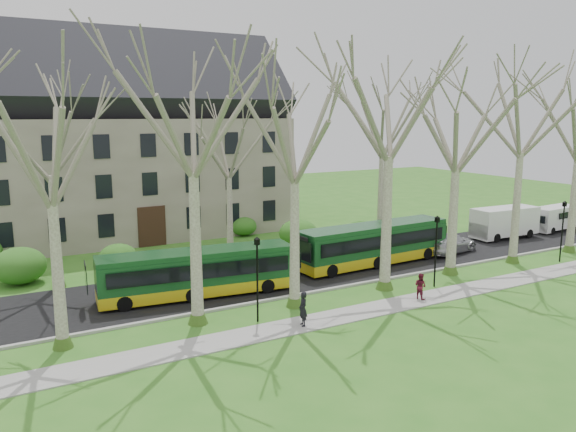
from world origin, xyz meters
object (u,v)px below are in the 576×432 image
at_px(pedestrian_b, 420,286).
at_px(bus_follow, 374,244).
at_px(van_a, 504,223).
at_px(sedan, 449,243).
at_px(bus_lead, 197,272).
at_px(pedestrian_a, 303,309).
at_px(van_b, 555,219).

bearing_deg(pedestrian_b, bus_follow, -27.80).
relative_size(van_a, pedestrian_b, 4.00).
height_order(sedan, pedestrian_b, sedan).
relative_size(bus_lead, sedan, 2.16).
xyz_separation_m(pedestrian_a, pedestrian_b, (7.90, 0.28, -0.12)).
distance_m(bus_lead, sedan, 20.15).
distance_m(bus_follow, pedestrian_b, 7.65).
bearing_deg(bus_follow, van_b, 0.50).
relative_size(bus_lead, bus_follow, 0.95).
bearing_deg(sedan, pedestrian_a, 100.63).
height_order(bus_follow, sedan, bus_follow).
bearing_deg(bus_follow, sedan, -4.30).
relative_size(sedan, van_b, 1.02).
distance_m(van_a, pedestrian_a, 26.57).
distance_m(bus_lead, bus_follow, 13.13).
xyz_separation_m(bus_follow, pedestrian_b, (-2.31, -7.26, -0.71)).
bearing_deg(bus_follow, pedestrian_a, -146.16).
distance_m(van_b, pedestrian_a, 32.61).
height_order(bus_follow, van_b, bus_follow).
relative_size(bus_follow, van_a, 1.96).
bearing_deg(bus_follow, pedestrian_b, -110.26).
xyz_separation_m(van_b, pedestrian_b, (-23.53, -8.43, -0.35)).
bearing_deg(bus_lead, bus_follow, 9.31).
bearing_deg(bus_lead, van_b, 9.62).
relative_size(bus_follow, pedestrian_a, 6.77).
bearing_deg(van_a, bus_follow, -172.43).
relative_size(van_a, pedestrian_a, 3.45).
distance_m(sedan, van_a, 7.98).
bearing_deg(bus_lead, sedan, 7.81).
relative_size(sedan, pedestrian_b, 3.45).
bearing_deg(sedan, bus_follow, 75.89).
xyz_separation_m(bus_lead, van_a, (27.95, 1.93, -0.09)).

